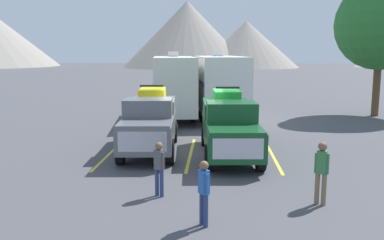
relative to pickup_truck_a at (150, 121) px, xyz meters
name	(u,v)px	position (x,y,z in m)	size (l,w,h in m)	color
ground_plane	(192,149)	(1.67, 0.44, -1.22)	(240.00, 240.00, 0.00)	#47474C
pickup_truck_a	(150,121)	(0.00, 0.00, 0.00)	(2.36, 5.60, 2.63)	#595B60
pickup_truck_b	(229,125)	(3.17, -0.58, -0.01)	(2.33, 5.85, 2.62)	#144723
lot_stripe_a	(111,153)	(-1.55, -0.46, -1.22)	(0.12, 5.50, 0.01)	gold
lot_stripe_b	(191,154)	(1.67, -0.46, -1.22)	(0.12, 5.50, 0.01)	gold
lot_stripe_c	(272,155)	(4.88, -0.46, -1.22)	(0.12, 5.50, 0.01)	gold
camper_trailer_a	(174,84)	(0.18, 7.95, 0.87)	(3.14, 7.90, 3.98)	silver
camper_trailer_b	(220,84)	(2.87, 8.33, 0.88)	(3.37, 8.20, 4.00)	white
person_a	(159,165)	(1.09, -5.42, -0.33)	(0.32, 0.26, 1.55)	navy
person_b	(204,189)	(2.39, -7.39, -0.32)	(0.28, 0.30, 1.57)	navy
person_c	(322,169)	(5.43, -5.84, -0.24)	(0.36, 0.28, 1.70)	#726047
tree_a	(379,17)	(12.51, 10.18, 4.84)	(5.47, 5.47, 9.41)	brown
mountain_ridge	(123,36)	(-20.65, 89.54, 6.32)	(157.64, 43.75, 17.97)	gray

